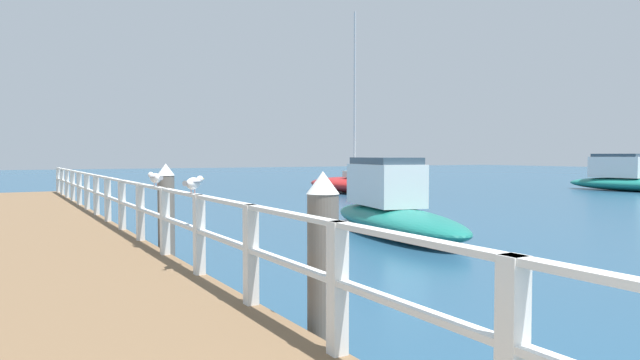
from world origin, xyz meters
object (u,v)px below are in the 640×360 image
(dock_piling_far, at_px, (166,212))
(seagull_foreground, at_px, (194,183))
(boat_1, at_px, (626,179))
(seagull_background, at_px, (155,177))
(dock_piling_near, at_px, (323,264))
(boat_4, at_px, (392,208))
(boat_0, at_px, (360,184))

(dock_piling_far, xyz_separation_m, seagull_foreground, (-0.37, -2.76, 0.63))
(boat_1, bearing_deg, seagull_background, -167.45)
(dock_piling_near, height_order, boat_4, boat_4)
(seagull_foreground, distance_m, boat_0, 20.39)
(boat_0, xyz_separation_m, boat_4, (-7.03, -11.88, 0.13))
(boat_0, distance_m, boat_1, 13.79)
(dock_piling_far, xyz_separation_m, boat_1, (25.39, 7.87, -0.22))
(dock_piling_far, height_order, boat_4, boat_4)
(boat_4, bearing_deg, boat_1, 31.36)
(dock_piling_far, bearing_deg, boat_4, 11.05)
(dock_piling_far, relative_size, boat_4, 0.27)
(dock_piling_near, bearing_deg, boat_0, 55.48)
(dock_piling_far, bearing_deg, dock_piling_near, -90.00)
(dock_piling_near, distance_m, dock_piling_far, 5.32)
(dock_piling_near, distance_m, boat_4, 8.48)
(dock_piling_near, xyz_separation_m, boat_0, (12.57, 18.28, -0.40))
(dock_piling_near, xyz_separation_m, dock_piling_far, (0.00, 5.32, 0.00))
(seagull_background, height_order, boat_4, boat_4)
(dock_piling_near, relative_size, seagull_background, 3.50)
(dock_piling_far, height_order, seagull_background, dock_piling_far)
(dock_piling_near, height_order, seagull_background, dock_piling_near)
(dock_piling_near, height_order, boat_1, boat_1)
(seagull_foreground, height_order, boat_1, boat_1)
(dock_piling_far, distance_m, boat_0, 18.06)
(dock_piling_far, relative_size, seagull_foreground, 4.52)
(seagull_background, bearing_deg, dock_piling_far, 56.44)
(seagull_foreground, bearing_deg, boat_0, 95.54)
(boat_1, xyz_separation_m, boat_4, (-19.84, -6.78, -0.04))
(seagull_background, xyz_separation_m, boat_1, (25.77, 8.72, -0.84))
(boat_0, distance_m, boat_4, 13.80)
(seagull_background, bearing_deg, seagull_foreground, -99.17)
(boat_1, height_order, boat_4, boat_1)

